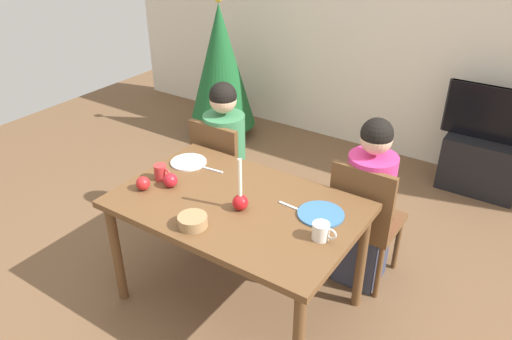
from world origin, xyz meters
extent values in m
plane|color=brown|center=(0.00, 0.00, 0.00)|extent=(7.68, 7.68, 0.00)
cube|color=beige|center=(0.00, 2.60, 1.30)|extent=(6.40, 0.10, 2.60)
cube|color=brown|center=(0.00, 0.00, 0.73)|extent=(1.40, 0.90, 0.04)
cylinder|color=brown|center=(-0.64, -0.39, 0.35)|extent=(0.06, 0.06, 0.71)
cylinder|color=brown|center=(-0.64, 0.39, 0.35)|extent=(0.06, 0.06, 0.71)
cylinder|color=brown|center=(0.64, 0.39, 0.35)|extent=(0.06, 0.06, 0.71)
cube|color=brown|center=(-0.57, 0.69, 0.43)|extent=(0.40, 0.40, 0.04)
cube|color=brown|center=(-0.57, 0.51, 0.68)|extent=(0.40, 0.04, 0.45)
cylinder|color=brown|center=(-0.40, 0.86, 0.21)|extent=(0.04, 0.04, 0.41)
cylinder|color=brown|center=(-0.74, 0.86, 0.21)|extent=(0.04, 0.04, 0.41)
cylinder|color=brown|center=(-0.40, 0.52, 0.21)|extent=(0.04, 0.04, 0.41)
cylinder|color=brown|center=(-0.74, 0.52, 0.21)|extent=(0.04, 0.04, 0.41)
cube|color=brown|center=(0.55, 0.69, 0.43)|extent=(0.40, 0.40, 0.04)
cube|color=brown|center=(0.55, 0.51, 0.68)|extent=(0.40, 0.04, 0.45)
cylinder|color=brown|center=(0.72, 0.86, 0.21)|extent=(0.04, 0.04, 0.41)
cylinder|color=brown|center=(0.38, 0.86, 0.21)|extent=(0.04, 0.04, 0.41)
cylinder|color=brown|center=(0.72, 0.52, 0.21)|extent=(0.04, 0.04, 0.41)
cylinder|color=brown|center=(0.38, 0.52, 0.21)|extent=(0.04, 0.04, 0.41)
cube|color=#33384C|center=(-0.57, 0.64, 0.23)|extent=(0.28, 0.28, 0.45)
cylinder|color=#387A4C|center=(-0.57, 0.64, 0.69)|extent=(0.30, 0.30, 0.48)
sphere|color=tan|center=(-0.57, 0.64, 1.04)|extent=(0.19, 0.19, 0.19)
sphere|color=black|center=(-0.57, 0.64, 1.07)|extent=(0.19, 0.19, 0.19)
cube|color=#33384C|center=(0.55, 0.64, 0.23)|extent=(0.28, 0.28, 0.45)
cylinder|color=#D1337A|center=(0.55, 0.64, 0.69)|extent=(0.30, 0.30, 0.48)
sphere|color=tan|center=(0.55, 0.64, 1.04)|extent=(0.19, 0.19, 0.19)
sphere|color=black|center=(0.55, 0.64, 1.07)|extent=(0.19, 0.19, 0.19)
cube|color=black|center=(0.96, 2.30, 0.24)|extent=(0.64, 0.40, 0.48)
cube|color=black|center=(0.96, 2.30, 0.71)|extent=(0.79, 0.04, 0.46)
cube|color=black|center=(0.96, 2.30, 0.71)|extent=(0.76, 0.05, 0.46)
cylinder|color=brown|center=(-1.59, 1.95, 0.07)|extent=(0.08, 0.08, 0.14)
cone|color=#195628|center=(-1.59, 1.95, 0.76)|extent=(0.70, 0.70, 1.25)
sphere|color=red|center=(0.06, -0.04, 0.80)|extent=(0.09, 0.09, 0.09)
cylinder|color=#EFE5C6|center=(0.06, -0.04, 0.95)|extent=(0.02, 0.02, 0.23)
cylinder|color=silver|center=(-0.54, 0.21, 0.76)|extent=(0.23, 0.23, 0.01)
cylinder|color=teal|center=(0.46, 0.15, 0.76)|extent=(0.26, 0.26, 0.01)
cylinder|color=#B72D2D|center=(-0.54, -0.04, 0.80)|extent=(0.08, 0.08, 0.10)
torus|color=#B72D2D|center=(-0.49, -0.04, 0.80)|extent=(0.07, 0.01, 0.07)
cylinder|color=silver|center=(0.55, -0.03, 0.80)|extent=(0.09, 0.09, 0.09)
torus|color=silver|center=(0.61, -0.03, 0.80)|extent=(0.06, 0.01, 0.06)
cube|color=silver|center=(-0.36, 0.22, 0.75)|extent=(0.18, 0.03, 0.01)
cube|color=silver|center=(0.29, 0.13, 0.75)|extent=(0.18, 0.03, 0.01)
cylinder|color=#99754C|center=(-0.06, -0.31, 0.78)|extent=(0.16, 0.16, 0.06)
sphere|color=#AE1A23|center=(-0.43, -0.07, 0.79)|extent=(0.09, 0.09, 0.09)
sphere|color=red|center=(-0.54, -0.19, 0.79)|extent=(0.08, 0.08, 0.08)
camera|label=1|loc=(1.39, -1.89, 2.28)|focal=34.34mm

